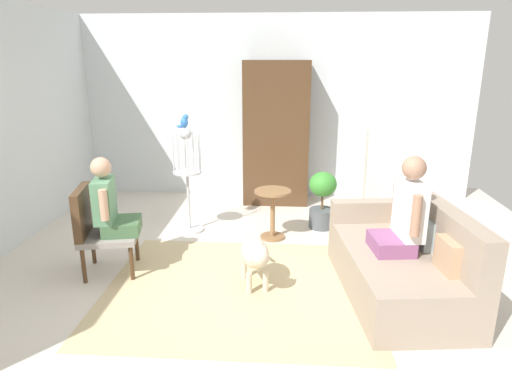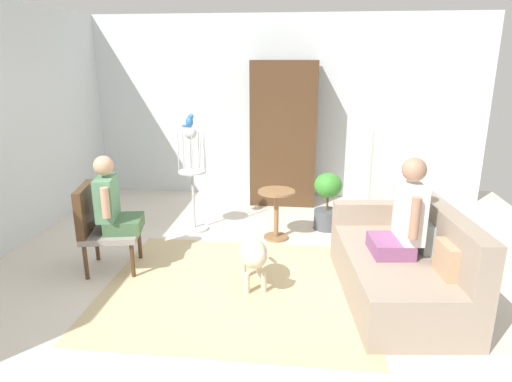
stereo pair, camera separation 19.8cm
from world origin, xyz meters
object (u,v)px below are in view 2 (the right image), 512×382
at_px(person_on_couch, 405,216).
at_px(potted_plant, 327,199).
at_px(armchair, 99,222).
at_px(person_on_armchair, 112,202).
at_px(armoire_cabinet, 284,134).
at_px(dog, 254,255).
at_px(column_lamp, 377,185).
at_px(bird_cage_stand, 193,183).
at_px(couch, 402,265).
at_px(round_end_table, 276,210).
at_px(parrot, 189,121).

bearing_deg(person_on_couch, potted_plant, 109.62).
xyz_separation_m(armchair, person_on_armchair, (0.15, 0.03, 0.22)).
relative_size(person_on_armchair, potted_plant, 1.05).
bearing_deg(armoire_cabinet, dog, -92.46).
relative_size(armchair, column_lamp, 0.70).
distance_m(potted_plant, armoire_cabinet, 1.46).
relative_size(armchair, bird_cage_stand, 0.68).
xyz_separation_m(bird_cage_stand, armoire_cabinet, (1.09, 1.36, 0.44)).
relative_size(couch, armoire_cabinet, 0.87).
xyz_separation_m(armchair, column_lamp, (3.03, 1.35, 0.13)).
distance_m(potted_plant, column_lamp, 0.66).
bearing_deg(potted_plant, couch, -69.00).
relative_size(armchair, person_on_couch, 1.03).
relative_size(armchair, round_end_table, 1.48).
distance_m(round_end_table, potted_plant, 0.76).
relative_size(round_end_table, dog, 0.83).
bearing_deg(person_on_couch, person_on_armchair, 174.56).
height_order(armchair, round_end_table, armchair).
bearing_deg(parrot, person_on_couch, -32.16).
bearing_deg(dog, potted_plant, 65.61).
height_order(dog, armoire_cabinet, armoire_cabinet).
bearing_deg(bird_cage_stand, dog, -56.32).
bearing_deg(bird_cage_stand, person_on_couch, -32.25).
bearing_deg(couch, round_end_table, 135.48).
distance_m(armchair, parrot, 1.68).
xyz_separation_m(couch, potted_plant, (-0.64, 1.68, 0.09)).
distance_m(round_end_table, armoire_cabinet, 1.69).
bearing_deg(round_end_table, armoire_cabinet, 90.20).
bearing_deg(parrot, couch, -31.14).
bearing_deg(parrot, armoire_cabinet, 51.04).
height_order(armchair, armoire_cabinet, armoire_cabinet).
xyz_separation_m(dog, parrot, (-0.98, 1.45, 1.09)).
xyz_separation_m(couch, bird_cage_stand, (-2.38, 1.44, 0.32)).
relative_size(round_end_table, parrot, 3.69).
bearing_deg(couch, bird_cage_stand, 148.77).
bearing_deg(armoire_cabinet, potted_plant, -60.06).
bearing_deg(bird_cage_stand, couch, -31.23).
bearing_deg(column_lamp, round_end_table, -166.60).
bearing_deg(person_on_armchair, couch, -4.63).
bearing_deg(bird_cage_stand, armoire_cabinet, 51.26).
xyz_separation_m(parrot, potted_plant, (1.74, 0.24, -1.03)).
distance_m(couch, potted_plant, 1.80).
xyz_separation_m(dog, bird_cage_stand, (-0.97, 1.45, 0.29)).
bearing_deg(dog, person_on_couch, -1.16).
bearing_deg(armchair, couch, -3.82).
xyz_separation_m(couch, parrot, (-2.39, 1.44, 1.12)).
xyz_separation_m(person_on_couch, bird_cage_stand, (-2.35, 1.48, -0.18)).
distance_m(couch, person_on_couch, 0.50).
bearing_deg(round_end_table, person_on_couch, -46.10).
height_order(dog, parrot, parrot).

